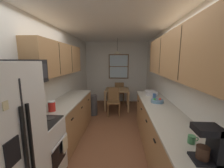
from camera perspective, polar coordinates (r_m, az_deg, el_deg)
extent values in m
plane|color=brown|center=(3.85, 0.08, -18.05)|extent=(12.00, 12.00, 0.00)
cube|color=white|center=(3.78, -20.77, 1.19)|extent=(0.10, 9.00, 2.55)
cube|color=white|center=(3.62, 21.92, 0.76)|extent=(0.10, 9.00, 2.55)
cube|color=white|center=(6.08, 1.73, 4.79)|extent=(4.40, 0.10, 2.55)
cube|color=white|center=(3.50, 0.09, 22.85)|extent=(4.40, 9.00, 0.08)
cube|color=black|center=(1.69, -30.89, -26.08)|extent=(0.01, 0.01, 1.61)
cube|color=black|center=(1.66, -31.31, -26.90)|extent=(0.02, 0.02, 1.14)
cube|color=black|center=(1.71, -29.63, -25.51)|extent=(0.02, 0.02, 1.14)
cube|color=black|center=(1.46, -35.51, -21.77)|extent=(0.01, 0.15, 0.22)
cube|color=beige|center=(1.31, -37.41, -7.06)|extent=(0.01, 0.05, 0.07)
cube|color=white|center=(1.47, -33.11, -12.19)|extent=(0.01, 0.04, 0.05)
cube|color=white|center=(2.55, -27.83, -23.35)|extent=(0.62, 0.59, 0.90)
cube|color=black|center=(2.43, -20.75, -25.41)|extent=(0.01, 0.41, 0.30)
cube|color=silver|center=(2.31, -20.48, -21.23)|extent=(0.02, 0.47, 0.02)
cube|color=black|center=(2.34, -28.75, -13.75)|extent=(0.59, 0.56, 0.02)
cube|color=white|center=(2.46, -34.52, -10.85)|extent=(0.06, 0.59, 0.20)
cylinder|color=#2D2D2D|center=(2.31, -33.56, -14.04)|extent=(0.15, 0.15, 0.01)
cylinder|color=#2D2D2D|center=(2.50, -29.92, -11.92)|extent=(0.15, 0.15, 0.01)
cylinder|color=#2D2D2D|center=(2.16, -27.43, -15.14)|extent=(0.15, 0.15, 0.01)
cylinder|color=#2D2D2D|center=(2.37, -24.13, -12.71)|extent=(0.15, 0.15, 0.01)
cube|color=black|center=(2.24, -32.84, 4.08)|extent=(0.38, 0.63, 0.34)
cube|color=black|center=(2.08, -29.56, 4.05)|extent=(0.01, 0.38, 0.22)
cube|color=#2D2D33|center=(2.31, -25.82, 4.79)|extent=(0.01, 0.13, 0.22)
cube|color=#A87A4C|center=(3.58, -16.93, -13.06)|extent=(0.60, 1.96, 0.87)
cube|color=#B7B2A3|center=(3.43, -17.30, -6.10)|extent=(0.63, 1.98, 0.03)
cube|color=black|center=(2.81, -15.89, -13.59)|extent=(0.02, 0.10, 0.01)
cube|color=black|center=(3.39, -12.15, -9.35)|extent=(0.02, 0.10, 0.01)
cube|color=black|center=(3.99, -9.57, -6.34)|extent=(0.02, 0.10, 0.01)
cube|color=#A87A4C|center=(3.32, -20.72, 9.47)|extent=(0.32, 2.06, 0.66)
cube|color=#2D2319|center=(2.94, -20.55, 9.54)|extent=(0.01, 0.01, 0.61)
cube|color=#2D2319|center=(3.57, -16.03, 9.69)|extent=(0.01, 0.01, 0.61)
cube|color=#A87A4C|center=(2.89, 20.08, -19.00)|extent=(0.60, 3.17, 0.87)
cube|color=#B7B2A3|center=(2.70, 20.64, -10.57)|extent=(0.63, 3.19, 0.03)
cube|color=black|center=(2.15, 16.92, -21.31)|extent=(0.02, 0.10, 0.01)
cube|color=black|center=(2.70, 13.84, -14.47)|extent=(0.02, 0.10, 0.01)
cube|color=black|center=(3.28, 11.93, -9.97)|extent=(0.02, 0.10, 0.01)
cube|color=black|center=(3.88, 10.63, -6.84)|extent=(0.02, 0.10, 0.01)
cube|color=#A87A4C|center=(2.55, 25.38, 10.67)|extent=(0.32, 2.87, 0.75)
cube|color=#2D2319|center=(2.05, 25.92, 11.10)|extent=(0.01, 0.01, 0.69)
cube|color=#2D2319|center=(2.95, 18.99, 10.81)|extent=(0.01, 0.01, 0.69)
cube|color=#A87F51|center=(5.19, 2.08, -2.32)|extent=(0.87, 0.85, 0.03)
cube|color=#A87F51|center=(4.92, -2.87, -7.37)|extent=(0.06, 0.06, 0.70)
cube|color=#A87F51|center=(4.90, 6.71, -7.52)|extent=(0.06, 0.06, 0.70)
cube|color=#A87F51|center=(5.68, -1.93, -5.03)|extent=(0.06, 0.06, 0.70)
cube|color=#A87F51|center=(5.66, 6.33, -5.15)|extent=(0.06, 0.06, 0.70)
cube|color=brown|center=(4.57, 0.70, -7.38)|extent=(0.42, 0.42, 0.04)
cube|color=brown|center=(4.69, 0.70, -4.10)|extent=(0.37, 0.05, 0.45)
cylinder|color=brown|center=(4.48, 3.07, -10.92)|extent=(0.04, 0.04, 0.43)
cylinder|color=brown|center=(4.48, -1.67, -10.92)|extent=(0.04, 0.04, 0.43)
cylinder|color=brown|center=(4.82, 2.88, -9.40)|extent=(0.04, 0.04, 0.43)
cylinder|color=brown|center=(4.82, -1.50, -9.40)|extent=(0.04, 0.04, 0.43)
cube|color=brown|center=(5.93, 2.96, -3.41)|extent=(0.41, 0.41, 0.04)
cube|color=brown|center=(5.71, 2.99, -1.62)|extent=(0.37, 0.04, 0.45)
cylinder|color=brown|center=(6.17, 1.24, -5.13)|extent=(0.04, 0.04, 0.43)
cylinder|color=brown|center=(6.17, 4.63, -5.16)|extent=(0.04, 0.04, 0.43)
cylinder|color=brown|center=(5.82, 1.15, -6.05)|extent=(0.04, 0.04, 0.43)
cylinder|color=brown|center=(5.82, 4.75, -6.07)|extent=(0.04, 0.04, 0.43)
cylinder|color=black|center=(5.10, 2.20, 15.72)|extent=(0.01, 0.01, 0.44)
cone|color=beige|center=(5.08, 2.18, 12.69)|extent=(0.28, 0.28, 0.10)
sphere|color=white|center=(5.08, 2.18, 12.91)|extent=(0.06, 0.06, 0.06)
cube|color=brown|center=(5.99, 2.73, 7.14)|extent=(0.84, 0.04, 1.03)
cube|color=silver|center=(5.97, 2.72, 7.13)|extent=(0.76, 0.01, 0.95)
cube|color=brown|center=(5.97, 2.72, 7.13)|extent=(0.76, 0.02, 0.03)
cylinder|color=#3F3F42|center=(4.70, -7.76, -8.51)|extent=(0.28, 0.28, 0.66)
cylinder|color=red|center=(2.72, -23.40, -8.44)|extent=(0.12, 0.12, 0.17)
cylinder|color=white|center=(2.69, -23.53, -6.57)|extent=(0.12, 0.12, 0.02)
cube|color=beige|center=(2.48, -18.57, -22.21)|extent=(0.02, 0.16, 0.24)
cube|color=black|center=(1.65, 33.48, -24.28)|extent=(0.22, 0.18, 0.02)
cube|color=black|center=(1.61, 36.63, -19.13)|extent=(0.06, 0.18, 0.33)
cube|color=black|center=(1.52, 34.52, -15.10)|extent=(0.22, 0.18, 0.06)
cylinder|color=#331E14|center=(1.61, 33.05, -22.41)|extent=(0.11, 0.11, 0.11)
cylinder|color=#335999|center=(3.50, 16.90, -4.64)|extent=(0.07, 0.07, 0.10)
torus|color=#335999|center=(3.51, 17.67, -4.55)|extent=(0.05, 0.01, 0.05)
cylinder|color=#3F7F4C|center=(1.85, 29.72, -19.05)|extent=(0.08, 0.08, 0.09)
torus|color=#3F7F4C|center=(1.87, 31.20, -18.72)|extent=(0.05, 0.01, 0.05)
cylinder|color=#597F9E|center=(3.16, 17.97, -6.64)|extent=(0.26, 0.26, 0.06)
cylinder|color=black|center=(3.16, 17.98, -6.38)|extent=(0.22, 0.22, 0.03)
sphere|color=red|center=(3.17, 18.99, -6.00)|extent=(0.06, 0.06, 0.06)
sphere|color=green|center=(3.13, 16.96, -6.09)|extent=(0.06, 0.06, 0.06)
cube|color=silver|center=(3.81, 15.66, -3.46)|extent=(0.28, 0.34, 0.10)
cylinder|color=#4C7299|center=(5.15, 1.18, -1.89)|extent=(0.17, 0.17, 0.06)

